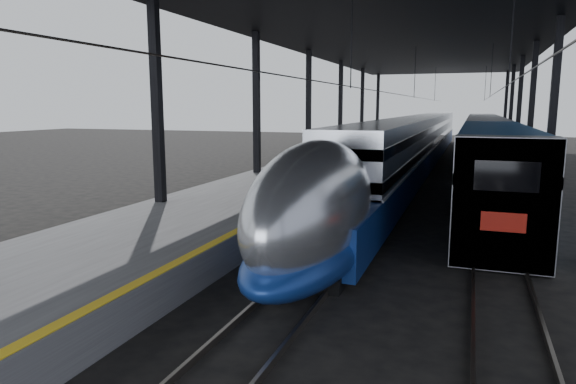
% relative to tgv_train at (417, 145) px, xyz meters
% --- Properties ---
extents(ground, '(160.00, 160.00, 0.00)m').
position_rel_tgv_train_xyz_m(ground, '(-2.00, -28.37, -1.89)').
color(ground, black).
rests_on(ground, ground).
extents(platform, '(6.00, 80.00, 1.00)m').
position_rel_tgv_train_xyz_m(platform, '(-5.50, -8.37, -1.39)').
color(platform, '#4C4C4F').
rests_on(platform, ground).
extents(yellow_strip, '(0.30, 80.00, 0.01)m').
position_rel_tgv_train_xyz_m(yellow_strip, '(-2.70, -8.37, -0.89)').
color(yellow_strip, gold).
rests_on(yellow_strip, platform).
extents(rails, '(6.52, 80.00, 0.16)m').
position_rel_tgv_train_xyz_m(rails, '(2.50, -8.37, -1.81)').
color(rails, slate).
rests_on(rails, ground).
extents(canopy, '(18.00, 75.00, 9.47)m').
position_rel_tgv_train_xyz_m(canopy, '(-0.10, -8.37, 7.22)').
color(canopy, black).
rests_on(canopy, ground).
extents(tgv_train, '(2.83, 65.20, 4.05)m').
position_rel_tgv_train_xyz_m(tgv_train, '(0.00, 0.00, 0.00)').
color(tgv_train, '#B7BABF').
rests_on(tgv_train, ground).
extents(second_train, '(2.89, 56.05, 3.98)m').
position_rel_tgv_train_xyz_m(second_train, '(5.00, 1.83, 0.12)').
color(second_train, navy).
rests_on(second_train, ground).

